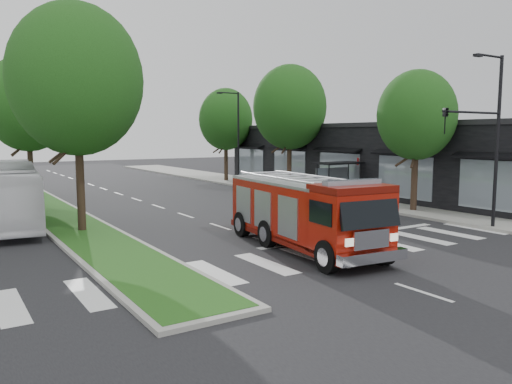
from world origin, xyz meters
TOP-DOWN VIEW (x-y plane):
  - ground at (0.00, 0.00)m, footprint 140.00×140.00m
  - sidewalk_right at (12.50, 10.00)m, footprint 5.00×80.00m
  - median at (-6.00, 18.00)m, footprint 3.00×50.00m
  - storefront_row at (17.00, 10.00)m, footprint 8.00×30.00m
  - bus_shelter at (11.20, 8.15)m, footprint 3.20×1.60m
  - tree_right_near at (11.50, 2.00)m, footprint 4.40×4.40m
  - tree_right_mid at (11.50, 14.00)m, footprint 5.60×5.60m
  - tree_right_far at (11.50, 24.00)m, footprint 5.00×5.00m
  - tree_median_near at (-6.00, 6.00)m, footprint 5.80×5.80m
  - tree_median_far at (-6.00, 20.00)m, footprint 5.60×5.60m
  - streetlight_right_near at (9.61, -3.50)m, footprint 4.08×0.22m
  - streetlight_right_far at (10.35, 20.00)m, footprint 2.11×0.20m
  - fire_engine at (0.52, -1.87)m, footprint 3.44×8.74m
  - city_bus at (-8.50, 10.04)m, footprint 3.80×11.37m

SIDE VIEW (x-z plane):
  - ground at x=0.00m, z-range 0.00..0.00m
  - sidewalk_right at x=12.50m, z-range 0.00..0.15m
  - median at x=-6.00m, z-range 0.00..0.16m
  - fire_engine at x=0.52m, z-range -0.06..2.89m
  - city_bus at x=-8.50m, z-range 0.00..3.11m
  - bus_shelter at x=11.20m, z-range 0.73..3.34m
  - storefront_row at x=17.00m, z-range 0.00..5.00m
  - streetlight_right_far at x=10.35m, z-range 0.48..8.48m
  - streetlight_right_near at x=9.61m, z-range 0.67..8.67m
  - tree_right_near at x=11.50m, z-range 1.48..9.53m
  - tree_right_far at x=11.50m, z-range 1.47..10.20m
  - tree_right_mid at x=11.50m, z-range 1.63..11.35m
  - tree_median_far at x=-6.00m, z-range 1.63..11.35m
  - tree_median_near at x=-6.00m, z-range 1.73..11.89m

